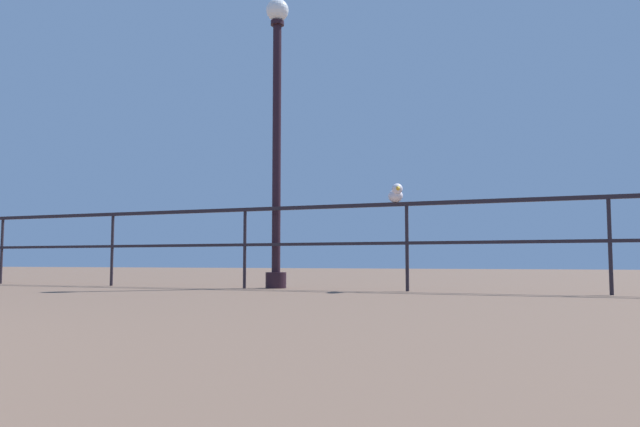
% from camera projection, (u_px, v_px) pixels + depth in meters
% --- Properties ---
extents(pier_railing, '(23.04, 0.05, 1.12)m').
position_uv_depth(pier_railing, '(245.00, 228.00, 8.49)').
color(pier_railing, black).
rests_on(pier_railing, ground_plane).
extents(lamppost_center, '(0.33, 0.33, 4.24)m').
position_uv_depth(lamppost_center, '(277.00, 119.00, 8.64)').
color(lamppost_center, black).
rests_on(lamppost_center, ground_plane).
extents(seagull_on_rail, '(0.29, 0.45, 0.22)m').
position_uv_depth(seagull_on_rail, '(396.00, 194.00, 7.69)').
color(seagull_on_rail, white).
rests_on(seagull_on_rail, pier_railing).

